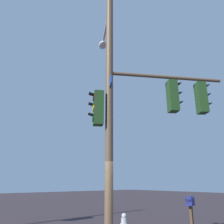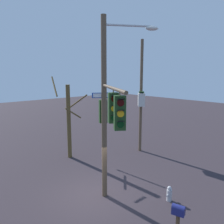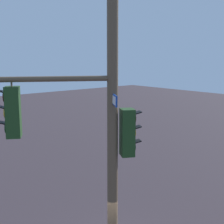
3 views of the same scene
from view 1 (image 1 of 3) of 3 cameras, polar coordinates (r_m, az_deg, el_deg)
The scene contains 3 objects.
main_signal_pole_assembly at distance 7.59m, azimuth 4.67°, elevation 3.80°, with size 4.35×4.09×8.42m.
fire_hydrant at distance 10.00m, azimuth 3.09°, elevation -26.26°, with size 0.38×0.24×0.73m.
mailbox at distance 9.91m, azimuth 19.13°, elevation -21.04°, with size 0.36×0.49×1.41m.
Camera 1 is at (4.91, -3.95, 1.92)m, focal length 36.30 mm.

